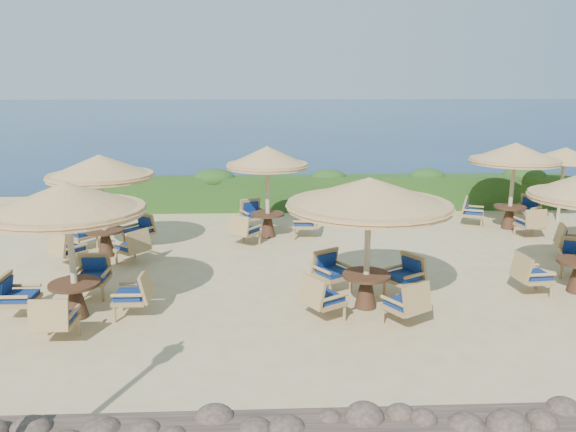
% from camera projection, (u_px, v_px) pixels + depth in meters
% --- Properties ---
extents(ground, '(120.00, 120.00, 0.00)m').
position_uv_depth(ground, '(341.00, 279.00, 12.92)').
color(ground, tan).
rests_on(ground, ground).
extents(sea, '(160.00, 160.00, 0.00)m').
position_uv_depth(sea, '(276.00, 113.00, 80.90)').
color(sea, '#0A1F46').
rests_on(sea, ground).
extents(hedge, '(18.00, 0.90, 1.20)m').
position_uv_depth(hedge, '(314.00, 193.00, 19.77)').
color(hedge, '#1D3F14').
rests_on(hedge, ground).
extents(extra_parasol, '(2.30, 2.30, 2.41)m').
position_uv_depth(extra_parasol, '(565.00, 155.00, 17.79)').
color(extra_parasol, '#C7B58C').
rests_on(extra_parasol, ground).
extents(cafe_set_0, '(2.88, 2.88, 2.65)m').
position_uv_depth(cafe_set_0, '(69.00, 225.00, 10.42)').
color(cafe_set_0, '#C7B58C').
rests_on(cafe_set_0, ground).
extents(cafe_set_1, '(3.24, 3.24, 2.65)m').
position_uv_depth(cafe_set_1, '(368.00, 215.00, 10.88)').
color(cafe_set_1, '#C7B58C').
rests_on(cafe_set_1, ground).
extents(cafe_set_3, '(2.68, 2.68, 2.65)m').
position_uv_depth(cafe_set_3, '(102.00, 188.00, 14.24)').
color(cafe_set_3, '#C7B58C').
rests_on(cafe_set_3, ground).
extents(cafe_set_4, '(2.61, 2.76, 2.65)m').
position_uv_depth(cafe_set_4, '(267.00, 176.00, 16.05)').
color(cafe_set_4, '#C7B58C').
rests_on(cafe_set_4, ground).
extents(cafe_set_5, '(2.76, 2.77, 2.65)m').
position_uv_depth(cafe_set_5, '(514.00, 168.00, 16.95)').
color(cafe_set_5, '#C7B58C').
rests_on(cafe_set_5, ground).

